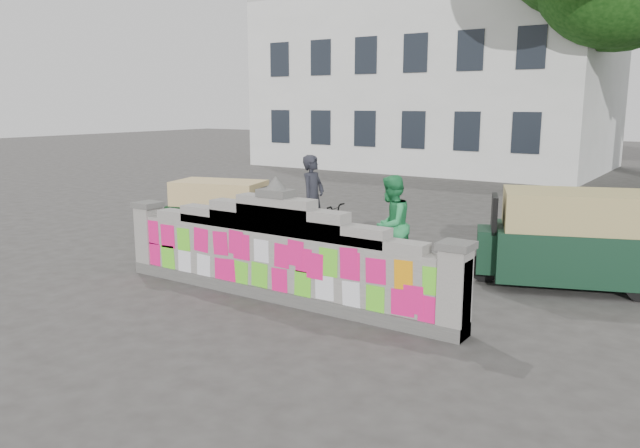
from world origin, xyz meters
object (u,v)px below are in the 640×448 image
object	(u,v)px
rickshaw_left	(222,210)
rickshaw_right	(570,238)
cyclist_bike	(313,228)
cyclist_rider	(313,210)
pedestrian	(391,225)

from	to	relation	value
rickshaw_left	rickshaw_right	distance (m)	7.42
cyclist_bike	cyclist_rider	size ratio (longest dim) A/B	1.12
cyclist_bike	cyclist_rider	distance (m)	0.37
cyclist_rider	rickshaw_left	xyz separation A→B (m)	(-2.31, -0.29, -0.19)
cyclist_bike	pedestrian	distance (m)	2.26
cyclist_bike	rickshaw_left	distance (m)	2.33
pedestrian	rickshaw_right	world-z (taller)	pedestrian
rickshaw_right	cyclist_rider	bearing A→B (deg)	-16.01
cyclist_bike	rickshaw_left	xyz separation A→B (m)	(-2.31, -0.29, 0.19)
cyclist_rider	rickshaw_left	world-z (taller)	cyclist_rider
pedestrian	rickshaw_right	size ratio (longest dim) A/B	0.60
cyclist_bike	rickshaw_right	size ratio (longest dim) A/B	0.66
rickshaw_right	cyclist_bike	bearing A→B (deg)	-16.01
cyclist_rider	pedestrian	distance (m)	2.23
cyclist_rider	rickshaw_left	distance (m)	2.33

